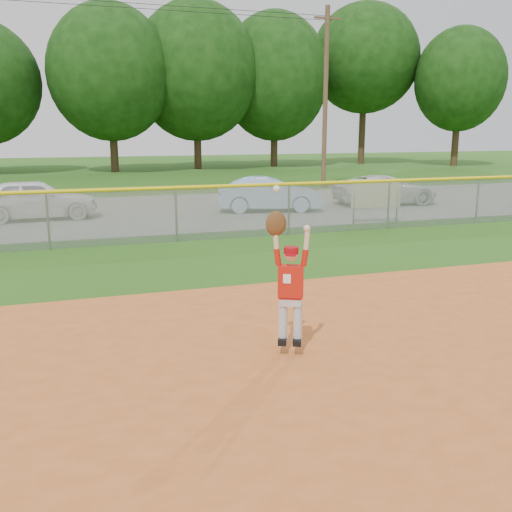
{
  "coord_description": "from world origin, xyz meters",
  "views": [
    {
      "loc": [
        -2.78,
        -5.47,
        3.09
      ],
      "look_at": [
        -0.01,
        2.93,
        1.1
      ],
      "focal_mm": 40.0,
      "sensor_mm": 36.0,
      "label": 1
    }
  ],
  "objects_px": {
    "sponsor_sign": "(376,195)",
    "ballplayer": "(288,279)",
    "car_blue": "(269,194)",
    "car_white_b": "(385,190)",
    "car_white_a": "(35,199)"
  },
  "relations": [
    {
      "from": "ballplayer",
      "to": "car_white_a",
      "type": "bearing_deg",
      "value": 105.6
    },
    {
      "from": "car_white_b",
      "to": "ballplayer",
      "type": "relative_size",
      "value": 1.95
    },
    {
      "from": "car_blue",
      "to": "car_white_b",
      "type": "bearing_deg",
      "value": -72.69
    },
    {
      "from": "car_blue",
      "to": "ballplayer",
      "type": "distance_m",
      "value": 13.9
    },
    {
      "from": "car_white_b",
      "to": "ballplayer",
      "type": "distance_m",
      "value": 16.63
    },
    {
      "from": "car_white_b",
      "to": "sponsor_sign",
      "type": "xyz_separation_m",
      "value": [
        -2.83,
        -4.16,
        0.35
      ]
    },
    {
      "from": "car_white_b",
      "to": "car_blue",
      "type": "bearing_deg",
      "value": 98.25
    },
    {
      "from": "car_blue",
      "to": "car_white_b",
      "type": "relative_size",
      "value": 0.91
    },
    {
      "from": "sponsor_sign",
      "to": "ballplayer",
      "type": "relative_size",
      "value": 0.76
    },
    {
      "from": "car_white_a",
      "to": "car_white_b",
      "type": "xyz_separation_m",
      "value": [
        13.43,
        -0.19,
        -0.11
      ]
    },
    {
      "from": "car_blue",
      "to": "sponsor_sign",
      "type": "height_order",
      "value": "sponsor_sign"
    },
    {
      "from": "car_blue",
      "to": "ballplayer",
      "type": "bearing_deg",
      "value": 174.4
    },
    {
      "from": "car_blue",
      "to": "sponsor_sign",
      "type": "bearing_deg",
      "value": -135.13
    },
    {
      "from": "ballplayer",
      "to": "sponsor_sign",
      "type": "bearing_deg",
      "value": 54.38
    },
    {
      "from": "car_blue",
      "to": "car_white_b",
      "type": "height_order",
      "value": "car_blue"
    }
  ]
}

